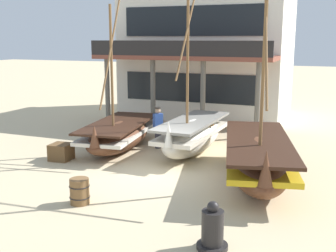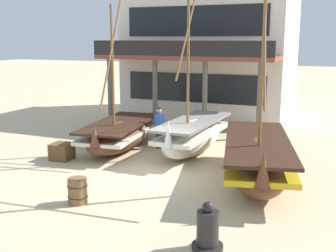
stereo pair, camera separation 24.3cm
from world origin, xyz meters
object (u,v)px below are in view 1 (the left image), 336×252
object	(u,v)px
fishing_boat_near_left	(119,134)
fishing_boat_centre_large	(258,157)
cargo_crate	(61,152)
capstan_winch	(212,230)
fisherman_by_hull	(158,128)
harbor_building_main	(209,53)
wooden_barrel	(80,191)
fishing_boat_far_right	(192,135)

from	to	relation	value
fishing_boat_near_left	fishing_boat_centre_large	size ratio (longest dim) A/B	0.81
cargo_crate	capstan_winch	bearing A→B (deg)	-31.80
fisherman_by_hull	capstan_winch	world-z (taller)	fisherman_by_hull
fisherman_by_hull	harbor_building_main	bearing A→B (deg)	92.95
fishing_boat_near_left	wooden_barrel	xyz separation A→B (m)	(1.78, -5.47, -0.26)
fishing_boat_near_left	harbor_building_main	bearing A→B (deg)	83.97
fishing_boat_near_left	wooden_barrel	size ratio (longest dim) A/B	8.93
fishing_boat_far_right	cargo_crate	bearing A→B (deg)	-147.08
harbor_building_main	fishing_boat_near_left	bearing A→B (deg)	-96.03
capstan_winch	wooden_barrel	world-z (taller)	capstan_winch
fishing_boat_near_left	wooden_barrel	bearing A→B (deg)	-71.94
wooden_barrel	harbor_building_main	world-z (taller)	harbor_building_main
capstan_winch	wooden_barrel	xyz separation A→B (m)	(-4.00, 1.05, -0.07)
fishing_boat_near_left	fisherman_by_hull	world-z (taller)	fishing_boat_near_left
fishing_boat_near_left	fisherman_by_hull	xyz separation A→B (m)	(1.40, 0.72, 0.22)
harbor_building_main	fisherman_by_hull	bearing A→B (deg)	-87.05
harbor_building_main	wooden_barrel	bearing A→B (deg)	-86.80
fishing_boat_near_left	capstan_winch	distance (m)	8.72
fishing_boat_near_left	cargo_crate	bearing A→B (deg)	-118.96
fishing_boat_centre_large	wooden_barrel	bearing A→B (deg)	-137.48
wooden_barrel	cargo_crate	xyz separation A→B (m)	(-3.00, 3.29, -0.05)
capstan_winch	fishing_boat_centre_large	bearing A→B (deg)	89.19
capstan_winch	harbor_building_main	bearing A→B (deg)	107.08
fishing_boat_centre_large	fishing_boat_far_right	size ratio (longest dim) A/B	1.17
capstan_winch	wooden_barrel	bearing A→B (deg)	165.31
fishing_boat_far_right	wooden_barrel	world-z (taller)	fishing_boat_far_right
fishing_boat_near_left	fishing_boat_centre_large	distance (m)	6.10
fishing_boat_far_right	cargo_crate	distance (m)	4.96
cargo_crate	fishing_boat_near_left	bearing A→B (deg)	61.04
fishing_boat_near_left	fishing_boat_centre_large	bearing A→B (deg)	-16.64
fisherman_by_hull	fishing_boat_far_right	bearing A→B (deg)	-8.13
fishing_boat_near_left	cargo_crate	distance (m)	2.52
fishing_boat_centre_large	harbor_building_main	distance (m)	12.27
cargo_crate	harbor_building_main	bearing A→B (deg)	79.13
wooden_barrel	fisherman_by_hull	bearing A→B (deg)	93.56
fisherman_by_hull	harbor_building_main	xyz separation A→B (m)	(-0.43, 8.43, 2.70)
fishing_boat_far_right	harbor_building_main	bearing A→B (deg)	102.83
fishing_boat_centre_large	harbor_building_main	bearing A→B (deg)	114.13
fishing_boat_far_right	fisherman_by_hull	xyz separation A→B (m)	(-1.54, 0.22, 0.11)
capstan_winch	wooden_barrel	size ratio (longest dim) A/B	1.51
fishing_boat_far_right	cargo_crate	size ratio (longest dim) A/B	9.12
fishing_boat_centre_large	cargo_crate	xyz separation A→B (m)	(-7.06, -0.44, -0.44)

